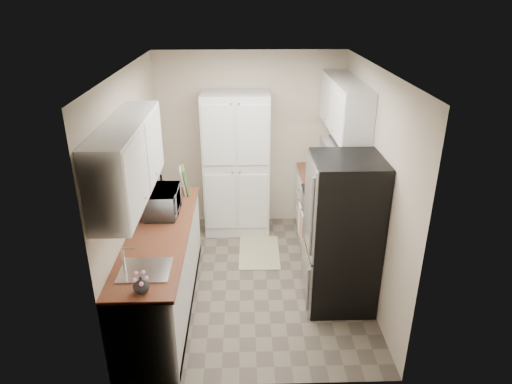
# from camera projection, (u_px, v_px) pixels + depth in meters

# --- Properties ---
(ground) EXTENTS (3.20, 3.20, 0.00)m
(ground) POSITION_uv_depth(u_px,v_px,m) (253.00, 280.00, 5.52)
(ground) COLOR #665B4C
(ground) RESTS_ON ground
(room_shell) EXTENTS (2.64, 3.24, 2.52)m
(room_shell) POSITION_uv_depth(u_px,v_px,m) (251.00, 153.00, 4.85)
(room_shell) COLOR beige
(room_shell) RESTS_ON ground
(pantry_cabinet) EXTENTS (0.90, 0.55, 2.00)m
(pantry_cabinet) POSITION_uv_depth(u_px,v_px,m) (236.00, 165.00, 6.31)
(pantry_cabinet) COLOR silver
(pantry_cabinet) RESTS_ON ground
(base_cabinet_left) EXTENTS (0.60, 2.30, 0.88)m
(base_cabinet_left) POSITION_uv_depth(u_px,v_px,m) (163.00, 271.00, 4.93)
(base_cabinet_left) COLOR silver
(base_cabinet_left) RESTS_ON ground
(countertop_left) EXTENTS (0.63, 2.33, 0.04)m
(countertop_left) POSITION_uv_depth(u_px,v_px,m) (159.00, 233.00, 4.74)
(countertop_left) COLOR brown
(countertop_left) RESTS_ON base_cabinet_left
(base_cabinet_right) EXTENTS (0.60, 0.80, 0.88)m
(base_cabinet_right) POSITION_uv_depth(u_px,v_px,m) (321.00, 204.00, 6.46)
(base_cabinet_right) COLOR silver
(base_cabinet_right) RESTS_ON ground
(countertop_right) EXTENTS (0.63, 0.83, 0.04)m
(countertop_right) POSITION_uv_depth(u_px,v_px,m) (323.00, 174.00, 6.27)
(countertop_right) COLOR brown
(countertop_right) RESTS_ON base_cabinet_right
(electric_range) EXTENTS (0.71, 0.78, 1.13)m
(electric_range) POSITION_uv_depth(u_px,v_px,m) (330.00, 229.00, 5.71)
(electric_range) COLOR #B7B7BC
(electric_range) RESTS_ON ground
(refrigerator) EXTENTS (0.70, 0.72, 1.70)m
(refrigerator) POSITION_uv_depth(u_px,v_px,m) (342.00, 234.00, 4.83)
(refrigerator) COLOR #B7B7BC
(refrigerator) RESTS_ON ground
(microwave) EXTENTS (0.35, 0.52, 0.29)m
(microwave) POSITION_uv_depth(u_px,v_px,m) (163.00, 202.00, 5.06)
(microwave) COLOR #AFAEB3
(microwave) RESTS_ON countertop_left
(wine_bottle) EXTENTS (0.07, 0.07, 0.27)m
(wine_bottle) POSITION_uv_depth(u_px,v_px,m) (162.00, 187.00, 5.45)
(wine_bottle) COLOR black
(wine_bottle) RESTS_ON countertop_left
(flower_vase) EXTENTS (0.18, 0.18, 0.14)m
(flower_vase) POSITION_uv_depth(u_px,v_px,m) (141.00, 285.00, 3.76)
(flower_vase) COLOR silver
(flower_vase) RESTS_ON countertop_left
(cutting_board) EXTENTS (0.07, 0.27, 0.34)m
(cutting_board) POSITION_uv_depth(u_px,v_px,m) (186.00, 180.00, 5.57)
(cutting_board) COLOR #4D9032
(cutting_board) RESTS_ON countertop_left
(toaster_oven) EXTENTS (0.36, 0.44, 0.24)m
(toaster_oven) POSITION_uv_depth(u_px,v_px,m) (328.00, 165.00, 6.18)
(toaster_oven) COLOR #ADADB2
(toaster_oven) RESTS_ON countertop_right
(fruit_basket) EXTENTS (0.35, 0.35, 0.12)m
(fruit_basket) POSITION_uv_depth(u_px,v_px,m) (331.00, 153.00, 6.10)
(fruit_basket) COLOR #F69A00
(fruit_basket) RESTS_ON toaster_oven
(kitchen_mat) EXTENTS (0.55, 0.86, 0.01)m
(kitchen_mat) POSITION_uv_depth(u_px,v_px,m) (259.00, 252.00, 6.09)
(kitchen_mat) COLOR tan
(kitchen_mat) RESTS_ON ground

